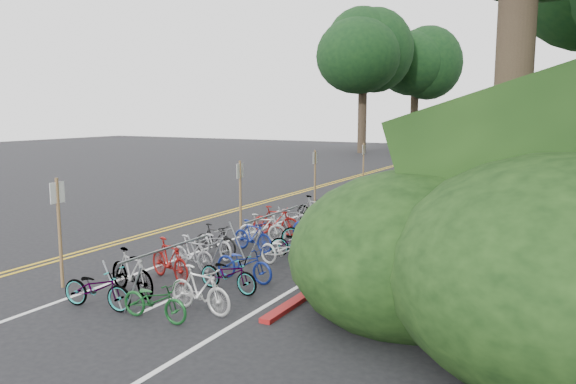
# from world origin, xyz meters

# --- Properties ---
(ground) EXTENTS (120.00, 120.00, 0.00)m
(ground) POSITION_xyz_m (0.00, 0.00, 0.00)
(ground) COLOR black
(ground) RESTS_ON ground
(road_markings) EXTENTS (7.47, 80.00, 0.01)m
(road_markings) POSITION_xyz_m (0.63, 10.10, 0.00)
(road_markings) COLOR gold
(road_markings) RESTS_ON ground
(red_curb) EXTENTS (0.25, 28.00, 0.10)m
(red_curb) POSITION_xyz_m (5.70, 12.00, 0.05)
(red_curb) COLOR maroon
(red_curb) RESTS_ON ground
(bike_rack_front) EXTENTS (1.11, 3.04, 1.10)m
(bike_rack_front) POSITION_xyz_m (2.79, -1.44, 0.81)
(bike_rack_front) COLOR gray
(bike_rack_front) RESTS_ON ground
(bike_racks_rest) EXTENTS (1.14, 23.00, 1.17)m
(bike_racks_rest) POSITION_xyz_m (3.00, 13.00, 0.85)
(bike_racks_rest) COLOR gray
(bike_racks_rest) RESTS_ON ground
(signpost_near) EXTENTS (0.08, 0.40, 2.65)m
(signpost_near) POSITION_xyz_m (0.23, -2.26, 1.51)
(signpost_near) COLOR brown
(signpost_near) RESTS_ON ground
(signposts_rest) EXTENTS (0.08, 18.40, 2.50)m
(signposts_rest) POSITION_xyz_m (0.60, 14.00, 1.43)
(signposts_rest) COLOR brown
(signposts_rest) RESTS_ON ground
(bike_front) EXTENTS (0.59, 1.59, 0.94)m
(bike_front) POSITION_xyz_m (1.72, 1.92, 0.47)
(bike_front) COLOR black
(bike_front) RESTS_ON ground
(bike_valet) EXTENTS (3.34, 12.04, 1.08)m
(bike_valet) POSITION_xyz_m (2.97, 2.14, 0.48)
(bike_valet) COLOR slate
(bike_valet) RESTS_ON ground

